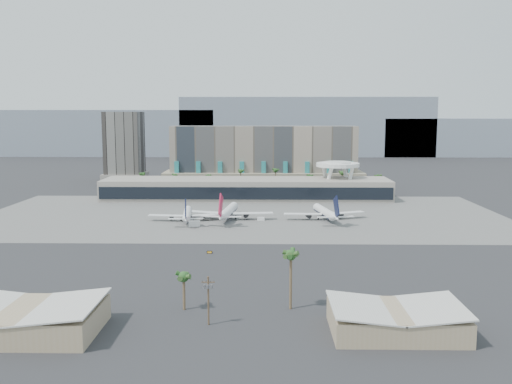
{
  "coord_description": "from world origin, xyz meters",
  "views": [
    {
      "loc": [
        11.78,
        -227.43,
        50.41
      ],
      "look_at": [
        6.99,
        40.0,
        13.69
      ],
      "focal_mm": 40.0,
      "sensor_mm": 36.0,
      "label": 1
    }
  ],
  "objects_px": {
    "airliner_right": "(325,212)",
    "service_vehicle_a": "(194,224)",
    "taxiway_sign": "(210,252)",
    "utility_pole": "(208,296)",
    "airliner_left": "(187,214)",
    "airliner_centre": "(228,212)",
    "service_vehicle_b": "(261,219)"
  },
  "relations": [
    {
      "from": "utility_pole",
      "to": "taxiway_sign",
      "type": "distance_m",
      "value": 71.41
    },
    {
      "from": "utility_pole",
      "to": "airliner_centre",
      "type": "xyz_separation_m",
      "value": [
        -4.42,
        138.17,
        -3.24
      ]
    },
    {
      "from": "airliner_left",
      "to": "service_vehicle_a",
      "type": "bearing_deg",
      "value": -74.3
    },
    {
      "from": "airliner_centre",
      "to": "airliner_right",
      "type": "distance_m",
      "value": 46.67
    },
    {
      "from": "utility_pole",
      "to": "service_vehicle_a",
      "type": "relative_size",
      "value": 2.33
    },
    {
      "from": "utility_pole",
      "to": "airliner_centre",
      "type": "bearing_deg",
      "value": 91.83
    },
    {
      "from": "utility_pole",
      "to": "service_vehicle_a",
      "type": "height_order",
      "value": "utility_pole"
    },
    {
      "from": "utility_pole",
      "to": "airliner_left",
      "type": "bearing_deg",
      "value": 100.01
    },
    {
      "from": "airliner_centre",
      "to": "taxiway_sign",
      "type": "height_order",
      "value": "airliner_centre"
    },
    {
      "from": "airliner_left",
      "to": "airliner_centre",
      "type": "bearing_deg",
      "value": 7.33
    },
    {
      "from": "service_vehicle_a",
      "to": "utility_pole",
      "type": "bearing_deg",
      "value": -87.77
    },
    {
      "from": "taxiway_sign",
      "to": "utility_pole",
      "type": "bearing_deg",
      "value": -83.54
    },
    {
      "from": "service_vehicle_a",
      "to": "service_vehicle_b",
      "type": "xyz_separation_m",
      "value": [
        29.9,
        14.78,
        -0.4
      ]
    },
    {
      "from": "utility_pole",
      "to": "service_vehicle_b",
      "type": "distance_m",
      "value": 136.4
    },
    {
      "from": "airliner_centre",
      "to": "airliner_left",
      "type": "bearing_deg",
      "value": -160.47
    },
    {
      "from": "utility_pole",
      "to": "airliner_centre",
      "type": "relative_size",
      "value": 0.27
    },
    {
      "from": "airliner_right",
      "to": "service_vehicle_a",
      "type": "relative_size",
      "value": 8.02
    },
    {
      "from": "airliner_left",
      "to": "service_vehicle_a",
      "type": "relative_size",
      "value": 7.43
    },
    {
      "from": "airliner_right",
      "to": "service_vehicle_a",
      "type": "distance_m",
      "value": 63.35
    },
    {
      "from": "airliner_centre",
      "to": "service_vehicle_a",
      "type": "distance_m",
      "value": 22.42
    },
    {
      "from": "airliner_left",
      "to": "taxiway_sign",
      "type": "relative_size",
      "value": 18.56
    },
    {
      "from": "utility_pole",
      "to": "taxiway_sign",
      "type": "relative_size",
      "value": 5.83
    },
    {
      "from": "utility_pole",
      "to": "airliner_centre",
      "type": "distance_m",
      "value": 138.28
    },
    {
      "from": "airliner_right",
      "to": "utility_pole",
      "type": "bearing_deg",
      "value": -117.23
    },
    {
      "from": "airliner_left",
      "to": "taxiway_sign",
      "type": "distance_m",
      "value": 65.21
    },
    {
      "from": "utility_pole",
      "to": "airliner_right",
      "type": "bearing_deg",
      "value": 73.03
    },
    {
      "from": "service_vehicle_b",
      "to": "taxiway_sign",
      "type": "height_order",
      "value": "service_vehicle_b"
    },
    {
      "from": "airliner_right",
      "to": "service_vehicle_b",
      "type": "height_order",
      "value": "airliner_right"
    },
    {
      "from": "airliner_left",
      "to": "airliner_right",
      "type": "height_order",
      "value": "airliner_right"
    },
    {
      "from": "service_vehicle_a",
      "to": "service_vehicle_b",
      "type": "relative_size",
      "value": 1.54
    },
    {
      "from": "airliner_right",
      "to": "service_vehicle_b",
      "type": "bearing_deg",
      "value": 174.7
    },
    {
      "from": "service_vehicle_a",
      "to": "airliner_centre",
      "type": "bearing_deg",
      "value": 43.91
    }
  ]
}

